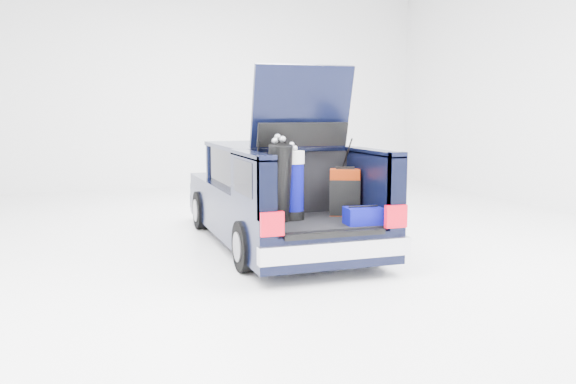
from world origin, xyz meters
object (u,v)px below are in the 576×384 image
object	(u,v)px
red_suitcase	(345,192)
blue_golf_bag	(293,184)
blue_duffel	(363,216)
black_golf_bag	(279,183)
car	(275,197)

from	to	relation	value
red_suitcase	blue_golf_bag	distance (m)	0.73
blue_golf_bag	blue_duffel	distance (m)	0.94
black_golf_bag	red_suitcase	bearing A→B (deg)	1.57
car	blue_duffel	distance (m)	2.05
red_suitcase	black_golf_bag	world-z (taller)	black_golf_bag
red_suitcase	black_golf_bag	xyz separation A→B (m)	(-0.93, -0.16, 0.18)
red_suitcase	blue_duffel	xyz separation A→B (m)	(-0.05, -0.63, -0.19)
red_suitcase	blue_duffel	world-z (taller)	red_suitcase
car	red_suitcase	bearing A→B (deg)	-70.03
red_suitcase	blue_golf_bag	world-z (taller)	blue_golf_bag
car	red_suitcase	xyz separation A→B (m)	(0.50, -1.38, 0.22)
car	blue_duffel	world-z (taller)	car
black_golf_bag	blue_duffel	distance (m)	1.06
blue_golf_bag	blue_duffel	size ratio (longest dim) A/B	2.17
car	black_golf_bag	world-z (taller)	car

